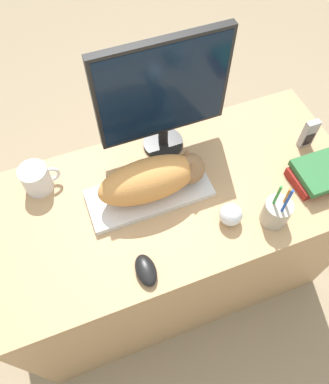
{
  "coord_description": "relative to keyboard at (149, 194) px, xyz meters",
  "views": [
    {
      "loc": [
        -0.27,
        -0.31,
        1.88
      ],
      "look_at": [
        -0.04,
        0.3,
        0.82
      ],
      "focal_mm": 35.0,
      "sensor_mm": 36.0,
      "label": 1
    }
  ],
  "objects": [
    {
      "name": "monitor",
      "position": [
        0.13,
        0.19,
        0.25
      ],
      "size": [
        0.45,
        0.15,
        0.46
      ],
      "color": "black",
      "rests_on": "desk"
    },
    {
      "name": "pen_cup",
      "position": [
        0.36,
        -0.24,
        0.04
      ],
      "size": [
        0.09,
        0.09,
        0.21
      ],
      "color": "#B2A893",
      "rests_on": "desk"
    },
    {
      "name": "cat",
      "position": [
        0.02,
        0.0,
        0.08
      ],
      "size": [
        0.37,
        0.15,
        0.14
      ],
      "color": "#D18C47",
      "rests_on": "keyboard"
    },
    {
      "name": "phone",
      "position": [
        0.63,
        0.0,
        0.05
      ],
      "size": [
        0.05,
        0.03,
        0.12
      ],
      "color": "#99999E",
      "rests_on": "desk"
    },
    {
      "name": "computer_mouse",
      "position": [
        -0.1,
        -0.26,
        0.01
      ],
      "size": [
        0.06,
        0.11,
        0.03
      ],
      "color": "black",
      "rests_on": "desk"
    },
    {
      "name": "ground_plane",
      "position": [
        0.08,
        -0.34,
        -0.77
      ],
      "size": [
        12.0,
        12.0,
        0.0
      ],
      "primitive_type": "plane",
      "color": "#998466"
    },
    {
      "name": "baseball",
      "position": [
        0.22,
        -0.19,
        0.03
      ],
      "size": [
        0.08,
        0.08,
        0.08
      ],
      "color": "silver",
      "rests_on": "desk"
    },
    {
      "name": "book_stack",
      "position": [
        0.58,
        -0.15,
        0.02
      ],
      "size": [
        0.2,
        0.16,
        0.06
      ],
      "color": "maroon",
      "rests_on": "desk"
    },
    {
      "name": "desk",
      "position": [
        0.08,
        -0.03,
        -0.39
      ],
      "size": [
        1.33,
        0.63,
        0.76
      ],
      "color": "tan",
      "rests_on": "ground_plane"
    },
    {
      "name": "keyboard",
      "position": [
        0.0,
        0.0,
        0.0
      ],
      "size": [
        0.43,
        0.17,
        0.02
      ],
      "color": "silver",
      "rests_on": "desk"
    },
    {
      "name": "coffee_mug",
      "position": [
        -0.35,
        0.17,
        0.04
      ],
      "size": [
        0.13,
        0.1,
        0.1
      ],
      "color": "silver",
      "rests_on": "desk"
    }
  ]
}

